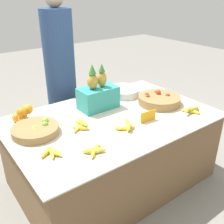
# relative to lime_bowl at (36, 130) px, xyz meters

# --- Properties ---
(ground_plane) EXTENTS (12.00, 12.00, 0.00)m
(ground_plane) POSITION_rel_lime_bowl_xyz_m (0.62, -0.12, -0.69)
(ground_plane) COLOR gray
(market_table) EXTENTS (1.74, 1.13, 0.66)m
(market_table) POSITION_rel_lime_bowl_xyz_m (0.62, -0.12, -0.36)
(market_table) COLOR brown
(market_table) RESTS_ON ground_plane
(lime_bowl) EXTENTS (0.36, 0.36, 0.09)m
(lime_bowl) POSITION_rel_lime_bowl_xyz_m (0.00, 0.00, 0.00)
(lime_bowl) COLOR olive
(lime_bowl) RESTS_ON market_table
(tomato_basket) EXTENTS (0.40, 0.40, 0.12)m
(tomato_basket) POSITION_rel_lime_bowl_xyz_m (1.16, -0.16, 0.01)
(tomato_basket) COLOR olive
(tomato_basket) RESTS_ON market_table
(orange_pile) EXTENTS (0.17, 0.17, 0.14)m
(orange_pile) POSITION_rel_lime_bowl_xyz_m (-0.00, 0.27, 0.03)
(orange_pile) COLOR orange
(orange_pile) RESTS_ON market_table
(metal_bowl) EXTENTS (0.34, 0.34, 0.07)m
(metal_bowl) POSITION_rel_lime_bowl_xyz_m (1.03, 0.22, 0.00)
(metal_bowl) COLOR silver
(metal_bowl) RESTS_ON market_table
(price_sign) EXTENTS (0.15, 0.02, 0.09)m
(price_sign) POSITION_rel_lime_bowl_xyz_m (0.82, -0.36, 0.02)
(price_sign) COLOR orange
(price_sign) RESTS_ON market_table
(produce_crate) EXTENTS (0.35, 0.21, 0.42)m
(produce_crate) POSITION_rel_lime_bowl_xyz_m (0.64, 0.11, 0.10)
(produce_crate) COLOR teal
(produce_crate) RESTS_ON market_table
(banana_bunch_back_center) EXTENTS (0.23, 0.17, 0.06)m
(banana_bunch_back_center) POSITION_rel_lime_bowl_xyz_m (1.25, -0.47, -0.01)
(banana_bunch_back_center) COLOR gold
(banana_bunch_back_center) RESTS_ON market_table
(banana_bunch_middle_right) EXTENTS (0.14, 0.16, 0.04)m
(banana_bunch_middle_right) POSITION_rel_lime_bowl_xyz_m (-0.02, -0.32, -0.02)
(banana_bunch_middle_right) COLOR gold
(banana_bunch_middle_right) RESTS_ON market_table
(banana_bunch_front_left) EXTENTS (0.17, 0.16, 0.06)m
(banana_bunch_front_left) POSITION_rel_lime_bowl_xyz_m (0.59, -0.36, -0.00)
(banana_bunch_front_left) COLOR gold
(banana_bunch_front_left) RESTS_ON market_table
(banana_bunch_front_right) EXTENTS (0.17, 0.14, 0.04)m
(banana_bunch_front_right) POSITION_rel_lime_bowl_xyz_m (0.21, -0.47, -0.02)
(banana_bunch_front_right) COLOR gold
(banana_bunch_front_right) RESTS_ON market_table
(banana_bunch_front_center) EXTENTS (0.18, 0.19, 0.06)m
(banana_bunch_front_center) POSITION_rel_lime_bowl_xyz_m (0.32, -0.12, -0.01)
(banana_bunch_front_center) COLOR gold
(banana_bunch_front_center) RESTS_ON market_table
(vendor_person) EXTENTS (0.32, 0.32, 1.66)m
(vendor_person) POSITION_rel_lime_bowl_xyz_m (0.60, 0.76, 0.08)
(vendor_person) COLOR navy
(vendor_person) RESTS_ON ground_plane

